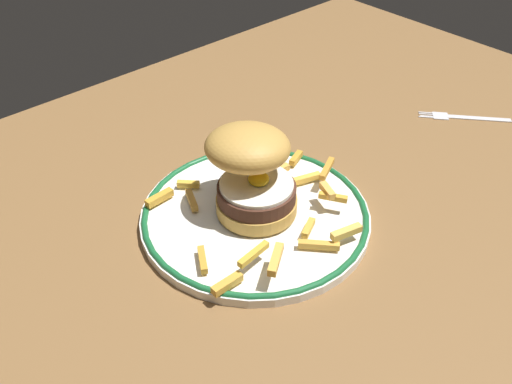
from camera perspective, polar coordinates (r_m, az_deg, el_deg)
The scene contains 5 objects.
ground_plane at distance 71.73cm, azimuth -2.44°, elevation -5.41°, with size 146.32×91.18×4.00cm, color brown.
dinner_plate at distance 71.65cm, azimuth -0.00°, elevation -2.36°, with size 28.78×28.78×1.60cm.
burger at distance 68.64cm, azimuth -0.42°, elevation 2.27°, with size 14.75×14.64×11.29cm.
fries_pile at distance 69.64cm, azimuth 1.47°, elevation -1.87°, with size 26.01×22.94×2.78cm.
fork at distance 98.07cm, azimuth 19.86°, elevation 7.07°, with size 10.34×11.89×0.36cm.
Camera 1 is at (-32.47, -40.27, 47.68)cm, focal length 40.07 mm.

